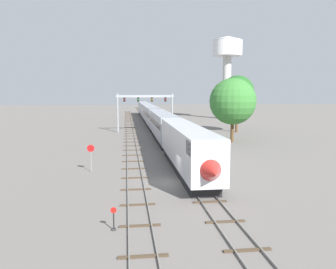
{
  "coord_description": "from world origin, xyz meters",
  "views": [
    {
      "loc": [
        -4.26,
        -30.29,
        8.34
      ],
      "look_at": [
        1.0,
        12.0,
        3.0
      ],
      "focal_mm": 36.13,
      "sensor_mm": 36.0,
      "label": 1
    }
  ],
  "objects": [
    {
      "name": "stop_sign",
      "position": [
        -8.0,
        5.37,
        1.87
      ],
      "size": [
        0.76,
        0.08,
        2.88
      ],
      "color": "gray",
      "rests_on": "ground"
    },
    {
      "name": "trackside_tree_mid",
      "position": [
        13.41,
        24.34,
        6.81
      ],
      "size": [
        7.75,
        7.75,
        10.7
      ],
      "color": "brown",
      "rests_on": "ground"
    },
    {
      "name": "track_main",
      "position": [
        2.0,
        60.0,
        0.07
      ],
      "size": [
        2.6,
        200.0,
        0.16
      ],
      "color": "slate",
      "rests_on": "ground"
    },
    {
      "name": "ground_plane",
      "position": [
        0.0,
        0.0,
        0.0
      ],
      "size": [
        400.0,
        400.0,
        0.0
      ],
      "primitive_type": "plane",
      "color": "slate"
    },
    {
      "name": "switch_stand",
      "position": [
        -5.1,
        -10.4,
        0.52
      ],
      "size": [
        0.36,
        0.24,
        1.46
      ],
      "color": "black",
      "rests_on": "ground"
    },
    {
      "name": "trackside_tree_left",
      "position": [
        18.81,
        38.16,
        8.31
      ],
      "size": [
        6.97,
        6.97,
        11.83
      ],
      "color": "brown",
      "rests_on": "ground"
    },
    {
      "name": "passenger_train",
      "position": [
        2.0,
        49.17,
        2.61
      ],
      "size": [
        3.04,
        110.84,
        4.8
      ],
      "color": "silver",
      "rests_on": "ground"
    },
    {
      "name": "track_near",
      "position": [
        -3.5,
        40.0,
        0.07
      ],
      "size": [
        2.6,
        160.0,
        0.16
      ],
      "color": "slate",
      "rests_on": "ground"
    },
    {
      "name": "signal_gantry",
      "position": [
        -0.25,
        41.11,
        5.94
      ],
      "size": [
        12.1,
        0.49,
        8.12
      ],
      "color": "#999BA0",
      "rests_on": "ground"
    },
    {
      "name": "water_tower",
      "position": [
        27.09,
        73.17,
        19.8
      ],
      "size": [
        9.22,
        9.22,
        25.46
      ],
      "color": "beige",
      "rests_on": "ground"
    }
  ]
}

